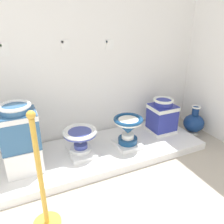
# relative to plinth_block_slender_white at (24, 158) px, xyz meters

# --- Properties ---
(wall_back) EXTENTS (3.43, 0.06, 2.95)m
(wall_back) POSITION_rel_plinth_block_slender_white_xyz_m (0.91, 0.52, 1.25)
(wall_back) COLOR white
(wall_back) RESTS_ON ground_plane
(display_platform) EXTENTS (2.50, 0.88, 0.09)m
(display_platform) POSITION_rel_plinth_block_slender_white_xyz_m (0.91, 0.03, -0.18)
(display_platform) COLOR white
(display_platform) RESTS_ON ground_plane
(plinth_block_slender_white) EXTENTS (0.35, 0.34, 0.28)m
(plinth_block_slender_white) POSITION_rel_plinth_block_slender_white_xyz_m (0.00, 0.00, 0.00)
(plinth_block_slender_white) COLOR white
(plinth_block_slender_white) RESTS_ON display_platform
(antique_toilet_slender_white) EXTENTS (0.37, 0.32, 0.46)m
(antique_toilet_slender_white) POSITION_rel_plinth_block_slender_white_xyz_m (0.00, 0.00, 0.38)
(antique_toilet_slender_white) COLOR #315D8B
(antique_toilet_slender_white) RESTS_ON plinth_block_slender_white
(plinth_block_rightmost) EXTENTS (0.28, 0.38, 0.04)m
(plinth_block_rightmost) POSITION_rel_plinth_block_slender_white_xyz_m (0.63, 0.03, -0.12)
(plinth_block_rightmost) COLOR white
(plinth_block_rightmost) RESTS_ON display_platform
(antique_toilet_rightmost) EXTENTS (0.40, 0.40, 0.27)m
(antique_toilet_rightmost) POSITION_rel_plinth_block_slender_white_xyz_m (0.63, 0.03, 0.08)
(antique_toilet_rightmost) COLOR white
(antique_toilet_rightmost) RESTS_ON plinth_block_rightmost
(plinth_block_tall_cobalt) EXTENTS (0.30, 0.32, 0.05)m
(plinth_block_tall_cobalt) POSITION_rel_plinth_block_slender_white_xyz_m (1.21, -0.05, -0.12)
(plinth_block_tall_cobalt) COLOR white
(plinth_block_tall_cobalt) RESTS_ON display_platform
(antique_toilet_tall_cobalt) EXTENTS (0.36, 0.36, 0.34)m
(antique_toilet_tall_cobalt) POSITION_rel_plinth_block_slender_white_xyz_m (1.21, -0.05, 0.13)
(antique_toilet_tall_cobalt) COLOR navy
(antique_toilet_tall_cobalt) RESTS_ON plinth_block_tall_cobalt
(plinth_block_broad_patterned) EXTENTS (0.34, 0.33, 0.04)m
(plinth_block_broad_patterned) POSITION_rel_plinth_block_slender_white_xyz_m (1.83, 0.11, -0.12)
(plinth_block_broad_patterned) COLOR white
(plinth_block_broad_patterned) RESTS_ON display_platform
(antique_toilet_broad_patterned) EXTENTS (0.34, 0.31, 0.44)m
(antique_toilet_broad_patterned) POSITION_rel_plinth_block_slender_white_xyz_m (1.83, 0.11, 0.13)
(antique_toilet_broad_patterned) COLOR #2A3392
(antique_toilet_broad_patterned) RESTS_ON plinth_block_broad_patterned
(info_placard_first) EXTENTS (0.09, 0.01, 0.14)m
(info_placard_first) POSITION_rel_plinth_block_slender_white_xyz_m (-0.00, 0.49, 1.05)
(info_placard_first) COLOR white
(info_placard_second) EXTENTS (0.10, 0.01, 0.11)m
(info_placard_second) POSITION_rel_plinth_block_slender_white_xyz_m (0.65, 0.49, 1.06)
(info_placard_second) COLOR white
(info_placard_third) EXTENTS (0.12, 0.01, 0.12)m
(info_placard_third) POSITION_rel_plinth_block_slender_white_xyz_m (1.20, 0.49, 1.04)
(info_placard_third) COLOR white
(decorative_vase_corner) EXTENTS (0.30, 0.30, 0.43)m
(decorative_vase_corner) POSITION_rel_plinth_block_slender_white_xyz_m (2.33, 0.00, -0.06)
(decorative_vase_corner) COLOR white
(decorative_vase_corner) RESTS_ON ground_plane
(stanchion_post_near_left) EXTENTS (0.23, 0.23, 1.03)m
(stanchion_post_near_left) POSITION_rel_plinth_block_slender_white_xyz_m (0.09, -0.73, 0.10)
(stanchion_post_near_left) COLOR gold
(stanchion_post_near_left) RESTS_ON ground_plane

